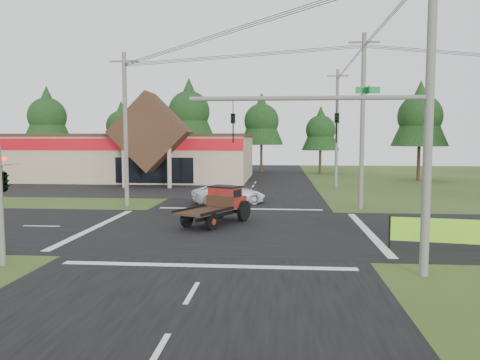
# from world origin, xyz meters

# --- Properties ---
(ground) EXTENTS (120.00, 120.00, 0.00)m
(ground) POSITION_xyz_m (0.00, 0.00, 0.00)
(ground) COLOR #2C4318
(ground) RESTS_ON ground
(road_ns) EXTENTS (12.00, 120.00, 0.02)m
(road_ns) POSITION_xyz_m (0.00, 0.00, 0.01)
(road_ns) COLOR black
(road_ns) RESTS_ON ground
(road_ew) EXTENTS (120.00, 12.00, 0.02)m
(road_ew) POSITION_xyz_m (0.00, 0.00, 0.01)
(road_ew) COLOR black
(road_ew) RESTS_ON ground
(parking_apron) EXTENTS (28.00, 14.00, 0.02)m
(parking_apron) POSITION_xyz_m (-14.00, 19.00, 0.01)
(parking_apron) COLOR black
(parking_apron) RESTS_ON ground
(cvs_building) EXTENTS (30.40, 18.20, 9.19)m
(cvs_building) POSITION_xyz_m (-15.70, 29.57, 2.78)
(cvs_building) COLOR tan
(cvs_building) RESTS_ON ground
(traffic_signal_mast) EXTENTS (8.12, 0.24, 7.00)m
(traffic_signal_mast) POSITION_xyz_m (5.82, -7.50, 4.43)
(traffic_signal_mast) COLOR #595651
(traffic_signal_mast) RESTS_ON ground
(traffic_signal_corner) EXTENTS (0.53, 2.48, 4.40)m
(traffic_signal_corner) POSITION_xyz_m (-7.50, -7.32, 3.52)
(traffic_signal_corner) COLOR #595651
(traffic_signal_corner) RESTS_ON ground
(utility_pole_nr) EXTENTS (2.00, 0.30, 11.00)m
(utility_pole_nr) POSITION_xyz_m (7.50, -7.50, 5.64)
(utility_pole_nr) COLOR #595651
(utility_pole_nr) RESTS_ON ground
(utility_pole_nw) EXTENTS (2.00, 0.30, 10.50)m
(utility_pole_nw) POSITION_xyz_m (-8.00, 8.00, 5.39)
(utility_pole_nw) COLOR #595651
(utility_pole_nw) RESTS_ON ground
(utility_pole_ne) EXTENTS (2.00, 0.30, 11.50)m
(utility_pole_ne) POSITION_xyz_m (8.00, 8.00, 5.89)
(utility_pole_ne) COLOR #595651
(utility_pole_ne) RESTS_ON ground
(utility_pole_n) EXTENTS (2.00, 0.30, 11.20)m
(utility_pole_n) POSITION_xyz_m (8.00, 22.00, 5.74)
(utility_pole_n) COLOR #595651
(utility_pole_n) RESTS_ON ground
(tree_row_a) EXTENTS (6.72, 6.72, 12.12)m
(tree_row_a) POSITION_xyz_m (-30.00, 40.00, 8.05)
(tree_row_a) COLOR #332316
(tree_row_a) RESTS_ON ground
(tree_row_b) EXTENTS (5.60, 5.60, 10.10)m
(tree_row_b) POSITION_xyz_m (-20.00, 42.00, 6.70)
(tree_row_b) COLOR #332316
(tree_row_b) RESTS_ON ground
(tree_row_c) EXTENTS (7.28, 7.28, 13.13)m
(tree_row_c) POSITION_xyz_m (-10.00, 41.00, 8.72)
(tree_row_c) COLOR #332316
(tree_row_c) RESTS_ON ground
(tree_row_d) EXTENTS (6.16, 6.16, 11.11)m
(tree_row_d) POSITION_xyz_m (0.00, 42.00, 7.38)
(tree_row_d) COLOR #332316
(tree_row_d) RESTS_ON ground
(tree_row_e) EXTENTS (5.04, 5.04, 9.09)m
(tree_row_e) POSITION_xyz_m (8.00, 40.00, 6.03)
(tree_row_e) COLOR #332316
(tree_row_e) RESTS_ON ground
(tree_side_ne) EXTENTS (6.16, 6.16, 11.11)m
(tree_side_ne) POSITION_xyz_m (18.00, 30.00, 7.38)
(tree_side_ne) COLOR #332316
(tree_side_ne) RESTS_ON ground
(antique_flatbed_truck) EXTENTS (3.89, 5.24, 2.06)m
(antique_flatbed_truck) POSITION_xyz_m (-0.88, 1.36, 1.03)
(antique_flatbed_truck) COLOR #620E10
(antique_flatbed_truck) RESTS_ON ground
(roadside_banner) EXTENTS (4.09, 0.77, 1.41)m
(roadside_banner) POSITION_xyz_m (9.26, -3.81, 0.70)
(roadside_banner) COLOR #73CD1B
(roadside_banner) RESTS_ON ground
(white_pickup) EXTENTS (5.74, 4.38, 1.45)m
(white_pickup) POSITION_xyz_m (-1.01, 9.51, 0.72)
(white_pickup) COLOR white
(white_pickup) RESTS_ON ground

